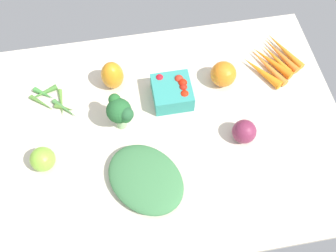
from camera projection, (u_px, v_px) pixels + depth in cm
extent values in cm
cube|color=beige|center=(168.00, 131.00, 111.46)|extent=(104.00, 76.00, 2.00)
ellipsoid|color=orange|center=(112.00, 75.00, 113.90)|extent=(9.33, 9.33, 9.86)
cylinder|color=#9BC98A|center=(121.00, 120.00, 108.92)|extent=(3.07, 3.07, 5.43)
sphere|color=#25612E|center=(119.00, 111.00, 104.20)|extent=(7.10, 7.10, 7.10)
sphere|color=#26652A|center=(115.00, 100.00, 104.03)|extent=(3.48, 3.48, 3.48)
sphere|color=#256430|center=(126.00, 117.00, 103.19)|extent=(3.56, 3.56, 3.56)
sphere|color=#255932|center=(127.00, 114.00, 102.65)|extent=(3.96, 3.96, 3.96)
cube|color=teal|center=(172.00, 93.00, 113.28)|extent=(11.56, 11.56, 5.89)
sphere|color=red|center=(183.00, 83.00, 111.77)|extent=(2.82, 2.82, 2.82)
sphere|color=red|center=(185.00, 95.00, 110.27)|extent=(2.86, 2.86, 2.86)
sphere|color=red|center=(160.00, 78.00, 112.85)|extent=(2.42, 2.42, 2.42)
sphere|color=red|center=(179.00, 79.00, 112.52)|extent=(2.74, 2.74, 2.74)
sphere|color=red|center=(183.00, 88.00, 111.00)|extent=(2.45, 2.45, 2.45)
cone|color=#4E782D|center=(65.00, 108.00, 113.24)|extent=(6.10, 3.93, 1.50)
cone|color=#538436|center=(42.00, 103.00, 114.11)|extent=(7.66, 7.01, 1.40)
cone|color=#478234|center=(43.00, 93.00, 115.67)|extent=(8.99, 4.99, 1.80)
cone|color=#588A34|center=(61.00, 103.00, 114.19)|extent=(1.79, 9.83, 1.29)
cone|color=#498340|center=(65.00, 109.00, 113.07)|extent=(7.52, 7.87, 1.55)
cone|color=#418C3C|center=(44.00, 94.00, 115.57)|extent=(6.67, 5.65, 1.72)
sphere|color=orange|center=(223.00, 74.00, 115.32)|extent=(7.94, 7.94, 7.94)
sphere|color=#85C039|center=(43.00, 159.00, 102.25)|extent=(6.86, 6.86, 6.86)
sphere|color=#7C2947|center=(244.00, 132.00, 106.32)|extent=(6.89, 6.89, 6.89)
ellipsoid|color=#3F7B48|center=(146.00, 179.00, 100.93)|extent=(27.54, 28.75, 4.23)
cone|color=orange|center=(284.00, 50.00, 123.42)|extent=(8.82, 16.15, 2.40)
cone|color=orange|center=(280.00, 54.00, 122.63)|extent=(8.57, 15.77, 2.33)
cone|color=orange|center=(276.00, 58.00, 121.92)|extent=(7.04, 13.11, 2.11)
cone|color=orange|center=(272.00, 62.00, 120.82)|extent=(10.88, 14.44, 2.79)
cone|color=orange|center=(268.00, 66.00, 120.24)|extent=(9.01, 16.08, 2.42)
cone|color=orange|center=(261.00, 72.00, 118.90)|extent=(10.68, 13.96, 2.85)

